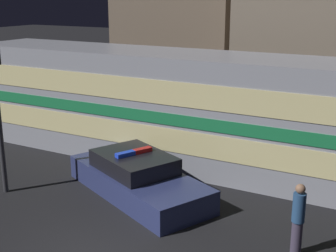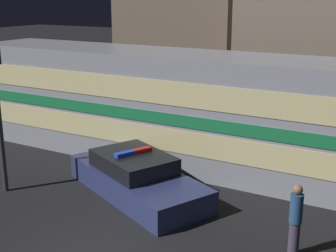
{
  "view_description": "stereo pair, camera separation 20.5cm",
  "coord_description": "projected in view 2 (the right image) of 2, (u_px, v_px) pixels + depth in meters",
  "views": [
    {
      "loc": [
        5.73,
        -7.21,
        5.67
      ],
      "look_at": [
        -0.96,
        5.08,
        1.7
      ],
      "focal_mm": 50.0,
      "sensor_mm": 36.0,
      "label": 1
    },
    {
      "loc": [
        5.91,
        -7.11,
        5.67
      ],
      "look_at": [
        -0.96,
        5.08,
        1.7
      ],
      "focal_mm": 50.0,
      "sensor_mm": 36.0,
      "label": 2
    }
  ],
  "objects": [
    {
      "name": "train",
      "position": [
        194.0,
        110.0,
        15.74
      ],
      "size": [
        17.71,
        2.93,
        3.78
      ],
      "color": "gray",
      "rests_on": "ground_plane"
    },
    {
      "name": "police_car",
      "position": [
        137.0,
        178.0,
        13.63
      ],
      "size": [
        5.27,
        3.83,
        1.3
      ],
      "rotation": [
        0.0,
        0.0,
        -0.43
      ],
      "color": "navy",
      "rests_on": "ground_plane"
    },
    {
      "name": "pedestrian",
      "position": [
        295.0,
        220.0,
        10.28
      ],
      "size": [
        0.29,
        0.29,
        1.7
      ],
      "color": "#3F384C",
      "rests_on": "ground_plane"
    },
    {
      "name": "building_left",
      "position": [
        186.0,
        17.0,
        23.34
      ],
      "size": [
        6.17,
        4.02,
        9.12
      ],
      "color": "brown",
      "rests_on": "ground_plane"
    }
  ]
}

